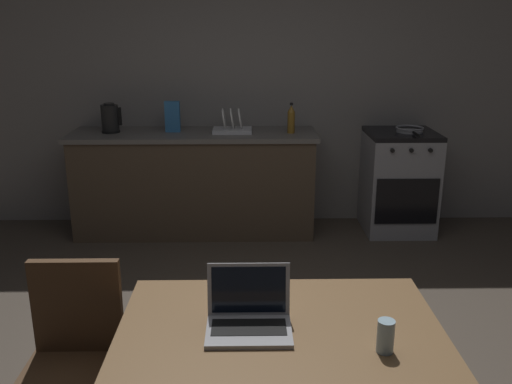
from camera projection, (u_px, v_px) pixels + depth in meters
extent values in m
plane|color=#473D33|center=(271.00, 379.00, 3.01)|extent=(12.00, 12.00, 0.00)
cube|color=gray|center=(293.00, 75.00, 5.11)|extent=(6.40, 0.10, 2.77)
cube|color=#4C3D2D|center=(195.00, 185.00, 5.03)|extent=(2.10, 0.60, 0.88)
cube|color=#66605B|center=(194.00, 134.00, 4.90)|extent=(2.16, 0.64, 0.04)
cube|color=gray|center=(398.00, 184.00, 5.06)|extent=(0.60, 0.60, 0.88)
cube|color=black|center=(402.00, 134.00, 4.93)|extent=(0.60, 0.60, 0.04)
cube|color=black|center=(407.00, 201.00, 4.79)|extent=(0.54, 0.01, 0.40)
cylinder|color=black|center=(392.00, 151.00, 4.65)|extent=(0.04, 0.02, 0.04)
cylinder|color=black|center=(411.00, 150.00, 4.65)|extent=(0.04, 0.02, 0.04)
cylinder|color=black|center=(431.00, 150.00, 4.65)|extent=(0.04, 0.02, 0.04)
cube|color=brown|center=(280.00, 333.00, 2.12)|extent=(1.24, 0.84, 0.04)
cylinder|color=brown|center=(153.00, 362.00, 2.57)|extent=(0.05, 0.05, 0.69)
cylinder|color=brown|center=(395.00, 360.00, 2.58)|extent=(0.05, 0.05, 0.69)
cube|color=#4C331E|center=(70.00, 378.00, 2.26)|extent=(0.40, 0.40, 0.04)
cube|color=#4C331E|center=(77.00, 306.00, 2.37)|extent=(0.38, 0.04, 0.42)
cube|color=#99999E|center=(249.00, 332.00, 2.08)|extent=(0.32, 0.22, 0.02)
cube|color=black|center=(249.00, 327.00, 2.09)|extent=(0.28, 0.12, 0.00)
cube|color=#99999E|center=(249.00, 289.00, 2.16)|extent=(0.32, 0.03, 0.21)
cube|color=black|center=(249.00, 290.00, 2.16)|extent=(0.29, 0.02, 0.18)
cylinder|color=black|center=(111.00, 131.00, 4.88)|extent=(0.16, 0.16, 0.02)
cylinder|color=black|center=(110.00, 118.00, 4.84)|extent=(0.15, 0.15, 0.22)
cylinder|color=black|center=(109.00, 104.00, 4.81)|extent=(0.09, 0.09, 0.02)
cube|color=black|center=(120.00, 116.00, 4.84)|extent=(0.02, 0.02, 0.16)
cylinder|color=#8C601E|center=(291.00, 123.00, 4.83)|extent=(0.06, 0.06, 0.18)
cone|color=#8C601E|center=(291.00, 109.00, 4.80)|extent=(0.06, 0.06, 0.06)
cylinder|color=black|center=(291.00, 104.00, 4.78)|extent=(0.03, 0.03, 0.02)
cylinder|color=gray|center=(409.00, 131.00, 4.90)|extent=(0.23, 0.23, 0.01)
torus|color=gray|center=(410.00, 128.00, 4.89)|extent=(0.25, 0.25, 0.02)
cylinder|color=black|center=(416.00, 134.00, 4.70)|extent=(0.02, 0.18, 0.02)
cylinder|color=#99B7C6|center=(386.00, 336.00, 1.95)|extent=(0.06, 0.06, 0.12)
cube|color=#3372B2|center=(172.00, 117.00, 4.87)|extent=(0.13, 0.05, 0.27)
cube|color=silver|center=(232.00, 130.00, 4.89)|extent=(0.34, 0.26, 0.03)
cylinder|color=white|center=(224.00, 119.00, 4.86)|extent=(0.04, 0.18, 0.18)
cylinder|color=white|center=(232.00, 119.00, 4.86)|extent=(0.04, 0.18, 0.18)
cylinder|color=white|center=(240.00, 118.00, 4.86)|extent=(0.04, 0.18, 0.18)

